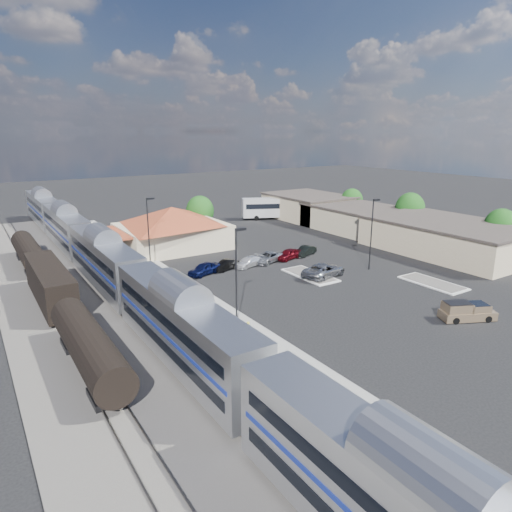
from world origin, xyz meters
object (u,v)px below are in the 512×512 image
pickup_truck (468,312)px  suv (324,270)px  station_depot (172,227)px  coach_bus (275,207)px

pickup_truck → suv: bearing=34.4°
station_depot → suv: bearing=-67.4°
station_depot → coach_bus: station_depot is taller
station_depot → pickup_truck: bearing=-73.0°
pickup_truck → coach_bus: 53.37m
coach_bus → station_depot: bearing=137.7°
station_depot → suv: station_depot is taller
suv → coach_bus: bearing=-39.8°
suv → coach_bus: coach_bus is taller
suv → coach_bus: (16.80, 34.35, 1.53)m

